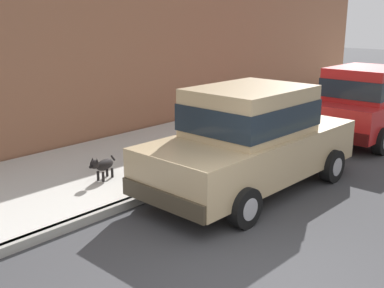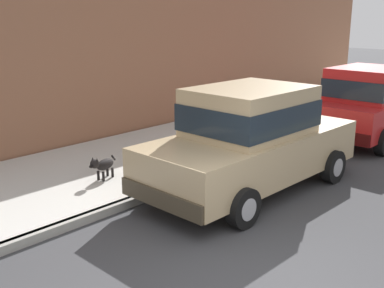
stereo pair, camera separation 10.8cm
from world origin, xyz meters
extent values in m
cube|color=gray|center=(-3.20, 0.00, 0.07)|extent=(0.16, 64.00, 0.14)
cube|color=#B7B5AD|center=(-5.00, 0.00, 0.07)|extent=(3.60, 64.00, 0.14)
cube|color=tan|center=(-2.17, 2.69, 0.70)|extent=(1.88, 4.53, 0.76)
cube|color=tan|center=(-2.17, 2.59, 1.50)|extent=(1.62, 2.13, 0.84)
cube|color=#19232D|center=(-2.17, 2.59, 1.44)|extent=(1.66, 2.17, 0.46)
cube|color=#3E3527|center=(-2.13, 4.89, 0.46)|extent=(1.77, 0.23, 0.28)
cube|color=#3E3527|center=(-2.21, 0.49, 0.46)|extent=(1.77, 0.23, 0.28)
cylinder|color=black|center=(-3.04, 4.10, 0.32)|extent=(0.23, 0.64, 0.64)
cylinder|color=#9E9EA3|center=(-3.04, 4.10, 0.32)|extent=(0.25, 0.36, 0.35)
cylinder|color=black|center=(-1.24, 4.07, 0.32)|extent=(0.23, 0.64, 0.64)
cylinder|color=#9E9EA3|center=(-1.24, 4.07, 0.32)|extent=(0.25, 0.36, 0.35)
cylinder|color=black|center=(-3.10, 1.32, 0.32)|extent=(0.23, 0.64, 0.64)
cylinder|color=#9E9EA3|center=(-3.10, 1.32, 0.32)|extent=(0.25, 0.36, 0.35)
cylinder|color=black|center=(-1.30, 1.28, 0.32)|extent=(0.23, 0.64, 0.64)
cylinder|color=#9E9EA3|center=(-1.30, 1.28, 0.32)|extent=(0.25, 0.36, 0.35)
cube|color=#EAEACC|center=(-2.69, 4.93, 0.81)|extent=(0.28, 0.09, 0.14)
cube|color=#EAEACC|center=(-1.57, 4.91, 0.81)|extent=(0.28, 0.09, 0.14)
cube|color=red|center=(-2.09, 7.69, 0.70)|extent=(1.75, 3.71, 0.76)
cube|color=red|center=(-2.09, 7.44, 1.48)|extent=(1.53, 1.91, 0.80)
cube|color=#19232D|center=(-2.09, 7.44, 1.42)|extent=(1.56, 1.95, 0.44)
cube|color=#400A0A|center=(-2.10, 5.89, 0.46)|extent=(1.69, 0.21, 0.28)
cylinder|color=black|center=(-2.94, 8.84, 0.32)|extent=(0.23, 0.64, 0.64)
cylinder|color=#9E9EA3|center=(-2.94, 8.84, 0.32)|extent=(0.24, 0.35, 0.35)
cylinder|color=black|center=(-2.96, 6.55, 0.32)|extent=(0.23, 0.64, 0.64)
cylinder|color=#9E9EA3|center=(-2.96, 6.55, 0.32)|extent=(0.24, 0.35, 0.35)
cylinder|color=black|center=(-1.24, 6.54, 0.32)|extent=(0.23, 0.64, 0.64)
cylinder|color=#9E9EA3|center=(-1.24, 6.54, 0.32)|extent=(0.24, 0.35, 0.35)
cube|color=#EAEACC|center=(-2.61, 9.52, 0.81)|extent=(0.28, 0.08, 0.14)
cylinder|color=black|center=(-3.12, 11.38, 0.32)|extent=(0.24, 0.65, 0.64)
cylinder|color=#9E9EA3|center=(-3.12, 11.38, 0.32)|extent=(0.25, 0.36, 0.35)
ellipsoid|color=black|center=(-4.31, 0.98, 0.42)|extent=(0.30, 0.48, 0.20)
cylinder|color=black|center=(-4.21, 0.87, 0.23)|extent=(0.05, 0.05, 0.18)
cylinder|color=black|center=(-4.33, 0.84, 0.23)|extent=(0.05, 0.05, 0.18)
cylinder|color=black|center=(-4.28, 1.13, 0.23)|extent=(0.05, 0.05, 0.18)
cylinder|color=black|center=(-4.40, 1.10, 0.23)|extent=(0.05, 0.05, 0.18)
sphere|color=black|center=(-4.23, 0.70, 0.51)|extent=(0.17, 0.17, 0.17)
ellipsoid|color=black|center=(-4.21, 0.62, 0.49)|extent=(0.10, 0.12, 0.06)
cone|color=black|center=(-4.19, 0.73, 0.59)|extent=(0.06, 0.06, 0.07)
cone|color=black|center=(-4.28, 0.70, 0.59)|extent=(0.06, 0.06, 0.07)
cylinder|color=black|center=(-4.37, 1.24, 0.48)|extent=(0.06, 0.12, 0.13)
cube|color=#8C5B42|center=(-7.10, 6.44, 1.99)|extent=(0.50, 20.00, 3.98)
camera|label=1|loc=(2.58, -4.19, 3.15)|focal=44.31mm
camera|label=2|loc=(2.66, -4.11, 3.15)|focal=44.31mm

